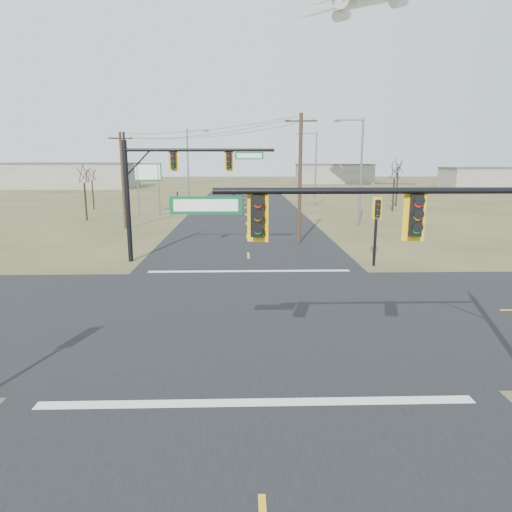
% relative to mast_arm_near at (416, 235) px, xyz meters
% --- Properties ---
extents(ground, '(320.00, 320.00, 0.00)m').
position_rel_mast_arm_near_xyz_m(ground, '(-4.08, 7.50, -4.67)').
color(ground, olive).
rests_on(ground, ground).
extents(road_ew, '(160.00, 14.00, 0.02)m').
position_rel_mast_arm_near_xyz_m(road_ew, '(-4.08, 7.50, -4.66)').
color(road_ew, black).
rests_on(road_ew, ground).
extents(road_ns, '(14.00, 160.00, 0.02)m').
position_rel_mast_arm_near_xyz_m(road_ns, '(-4.08, 7.50, -4.66)').
color(road_ns, black).
rests_on(road_ns, ground).
extents(stop_bar_near, '(12.00, 0.40, 0.01)m').
position_rel_mast_arm_near_xyz_m(stop_bar_near, '(-4.08, 0.00, -4.64)').
color(stop_bar_near, silver).
rests_on(stop_bar_near, road_ns).
extents(stop_bar_far, '(12.00, 0.40, 0.01)m').
position_rel_mast_arm_near_xyz_m(stop_bar_far, '(-4.08, 15.00, -4.64)').
color(stop_bar_far, silver).
rests_on(stop_bar_far, road_ns).
extents(mast_arm_near, '(10.33, 0.54, 6.39)m').
position_rel_mast_arm_near_xyz_m(mast_arm_near, '(0.00, 0.00, 0.00)').
color(mast_arm_near, black).
rests_on(mast_arm_near, ground).
extents(mast_arm_far, '(9.53, 0.44, 7.72)m').
position_rel_mast_arm_near_xyz_m(mast_arm_far, '(-8.98, 18.07, 0.87)').
color(mast_arm_far, black).
rests_on(mast_arm_far, ground).
extents(pedestal_signal_ne, '(0.67, 0.58, 4.33)m').
position_rel_mast_arm_near_xyz_m(pedestal_signal_ne, '(3.78, 16.21, -1.50)').
color(pedestal_signal_ne, black).
rests_on(pedestal_signal_ne, ground).
extents(utility_pole_near, '(2.43, 0.50, 9.98)m').
position_rel_mast_arm_near_xyz_m(utility_pole_near, '(-0.01, 24.23, 0.50)').
color(utility_pole_near, '#422E1C').
rests_on(utility_pole_near, ground).
extents(utility_pole_far, '(2.21, 0.35, 9.05)m').
position_rel_mast_arm_near_xyz_m(utility_pole_far, '(-15.78, 32.54, 0.05)').
color(utility_pole_far, '#422E1C').
rests_on(utility_pole_far, ground).
extents(highway_sign, '(3.25, 0.16, 6.10)m').
position_rel_mast_arm_near_xyz_m(highway_sign, '(-15.60, 43.24, -0.36)').
color(highway_sign, slate).
rests_on(highway_sign, ground).
extents(streetlight_a, '(2.92, 0.36, 10.46)m').
position_rel_mast_arm_near_xyz_m(streetlight_a, '(6.96, 33.89, 1.21)').
color(streetlight_a, slate).
rests_on(streetlight_a, ground).
extents(streetlight_b, '(2.85, 0.27, 10.27)m').
position_rel_mast_arm_near_xyz_m(streetlight_b, '(5.59, 53.59, 1.10)').
color(streetlight_b, slate).
rests_on(streetlight_b, ground).
extents(streetlight_c, '(2.90, 0.40, 10.38)m').
position_rel_mast_arm_near_xyz_m(streetlight_c, '(-11.30, 48.70, 1.16)').
color(streetlight_c, slate).
rests_on(streetlight_c, ground).
extents(bare_tree_a, '(2.97, 2.97, 6.42)m').
position_rel_mast_arm_near_xyz_m(bare_tree_a, '(-21.54, 38.74, 0.41)').
color(bare_tree_a, black).
rests_on(bare_tree_a, ground).
extents(bare_tree_b, '(2.33, 2.33, 5.95)m').
position_rel_mast_arm_near_xyz_m(bare_tree_b, '(-24.39, 50.14, 0.09)').
color(bare_tree_b, black).
rests_on(bare_tree_b, ground).
extents(bare_tree_c, '(3.47, 3.47, 6.61)m').
position_rel_mast_arm_near_xyz_m(bare_tree_c, '(14.76, 46.61, 0.51)').
color(bare_tree_c, black).
rests_on(bare_tree_c, ground).
extents(bare_tree_d, '(2.99, 2.99, 7.09)m').
position_rel_mast_arm_near_xyz_m(bare_tree_d, '(17.25, 52.77, 1.04)').
color(bare_tree_d, black).
rests_on(bare_tree_d, ground).
extents(warehouse_left, '(28.00, 14.00, 5.50)m').
position_rel_mast_arm_near_xyz_m(warehouse_left, '(-44.08, 97.50, -1.92)').
color(warehouse_left, '#A19B8E').
rests_on(warehouse_left, ground).
extents(warehouse_mid, '(20.00, 12.00, 5.00)m').
position_rel_mast_arm_near_xyz_m(warehouse_mid, '(20.92, 117.50, -2.17)').
color(warehouse_mid, '#A19B8E').
rests_on(warehouse_mid, ground).
extents(warehouse_right, '(18.00, 10.00, 4.50)m').
position_rel_mast_arm_near_xyz_m(warehouse_right, '(50.92, 92.50, -2.42)').
color(warehouse_right, '#A19B8E').
rests_on(warehouse_right, ground).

